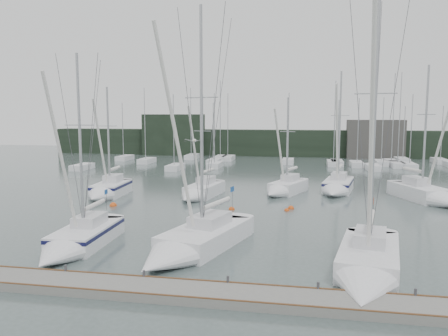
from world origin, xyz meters
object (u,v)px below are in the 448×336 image
object	(u,v)px
sailboat_mid_d	(337,187)
sailboat_mid_e	(430,196)
sailboat_near_center	(187,246)
sailboat_near_right	(367,270)
sailboat_mid_c	(283,189)
sailboat_mid_b	(199,193)
buoy_c	(113,206)
buoy_d	(291,209)
sailboat_mid_a	(107,191)
buoy_b	(287,211)
buoy_a	(232,210)
sailboat_near_left	(75,242)

from	to	relation	value
sailboat_mid_d	sailboat_mid_e	distance (m)	8.64
sailboat_near_center	sailboat_near_right	xyz separation A→B (m)	(9.48, -2.06, 0.00)
sailboat_mid_c	sailboat_mid_b	bearing A→B (deg)	-134.89
buoy_c	buoy_d	world-z (taller)	buoy_c
sailboat_mid_d	sailboat_mid_e	bearing A→B (deg)	-11.14
sailboat_near_center	sailboat_mid_d	world-z (taller)	sailboat_near_center
sailboat_near_center	sailboat_mid_e	xyz separation A→B (m)	(17.74, 18.54, 0.08)
sailboat_mid_a	sailboat_mid_b	world-z (taller)	sailboat_mid_a
sailboat_near_center	buoy_d	bearing A→B (deg)	84.70
sailboat_mid_d	buoy_c	bearing A→B (deg)	-142.42
sailboat_near_right	sailboat_mid_a	bearing A→B (deg)	151.60
buoy_b	buoy_d	world-z (taller)	buoy_d
sailboat_near_center	buoy_a	distance (m)	12.34
sailboat_mid_e	sailboat_mid_a	bearing A→B (deg)	164.47
sailboat_near_left	sailboat_near_center	world-z (taller)	sailboat_near_center
sailboat_near_right	sailboat_near_left	bearing A→B (deg)	-175.09
sailboat_near_right	buoy_b	xyz separation A→B (m)	(-4.39, 14.80, -0.55)
sailboat_near_center	buoy_a	world-z (taller)	sailboat_near_center
sailboat_near_left	sailboat_mid_c	size ratio (longest dim) A/B	1.20
sailboat_mid_c	buoy_b	bearing A→B (deg)	-62.89
sailboat_mid_c	sailboat_mid_d	world-z (taller)	sailboat_mid_d
sailboat_mid_a	sailboat_mid_b	xyz separation A→B (m)	(8.87, 1.14, -0.08)
sailboat_mid_d	buoy_d	distance (m)	9.30
sailboat_mid_e	buoy_d	distance (m)	13.31
sailboat_near_left	buoy_d	bearing A→B (deg)	46.94
sailboat_mid_b	buoy_a	distance (m)	5.94
buoy_b	sailboat_near_left	bearing A→B (deg)	-131.77
sailboat_mid_b	buoy_a	size ratio (longest dim) A/B	20.31
sailboat_mid_a	sailboat_mid_c	bearing A→B (deg)	11.67
sailboat_near_left	sailboat_mid_c	distance (m)	23.35
sailboat_mid_a	buoy_a	world-z (taller)	sailboat_mid_a
sailboat_mid_a	sailboat_mid_e	world-z (taller)	sailboat_mid_e
sailboat_mid_b	sailboat_mid_d	xyz separation A→B (m)	(13.15, 5.04, 0.07)
sailboat_mid_b	buoy_c	xyz separation A→B (m)	(-6.53, -4.81, -0.54)
sailboat_mid_d	buoy_a	bearing A→B (deg)	-123.28
sailboat_mid_c	buoy_a	xyz separation A→B (m)	(-3.90, -7.80, -0.56)
sailboat_near_center	buoy_d	size ratio (longest dim) A/B	28.23
sailboat_mid_c	buoy_d	xyz separation A→B (m)	(1.00, -6.53, -0.56)
sailboat_mid_c	sailboat_near_left	bearing A→B (deg)	-96.53
sailboat_mid_d	sailboat_mid_e	world-z (taller)	sailboat_mid_e
sailboat_mid_b	sailboat_mid_e	bearing A→B (deg)	13.83
sailboat_mid_a	sailboat_mid_c	world-z (taller)	sailboat_mid_a
sailboat_near_left	sailboat_mid_c	world-z (taller)	sailboat_near_left
sailboat_mid_d	buoy_d	bearing A→B (deg)	-106.84
sailboat_mid_d	sailboat_mid_a	bearing A→B (deg)	-153.33
sailboat_near_right	sailboat_mid_b	size ratio (longest dim) A/B	1.43
buoy_a	buoy_d	distance (m)	5.06
sailboat_mid_a	buoy_b	xyz separation A→B (m)	(17.38, -2.87, -0.62)
sailboat_near_left	sailboat_mid_b	bearing A→B (deg)	76.95
sailboat_mid_e	buoy_a	size ratio (longest dim) A/B	25.37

